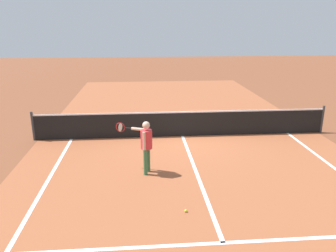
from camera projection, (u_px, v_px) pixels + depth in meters
name	position (u px, v px, depth m)	size (l,w,h in m)	color
ground_plane	(182.00, 136.00, 12.58)	(60.00, 60.00, 0.00)	brown
court_surface_inbounds	(182.00, 136.00, 12.58)	(10.62, 24.40, 0.00)	#9E5433
line_sideline_left	(14.00, 239.00, 6.60)	(0.10, 11.89, 0.01)	white
line_service_near	(223.00, 243.00, 6.49)	(8.22, 0.10, 0.01)	white
line_center_service	(196.00, 172.00, 9.53)	(0.10, 6.40, 0.01)	white
net	(183.00, 124.00, 12.43)	(10.96, 0.09, 1.07)	#33383D
player_near	(146.00, 142.00, 9.24)	(1.03, 0.80, 1.53)	#3F7247
tennis_ball_mid_court	(186.00, 211.00, 7.54)	(0.07, 0.07, 0.07)	#CCE033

